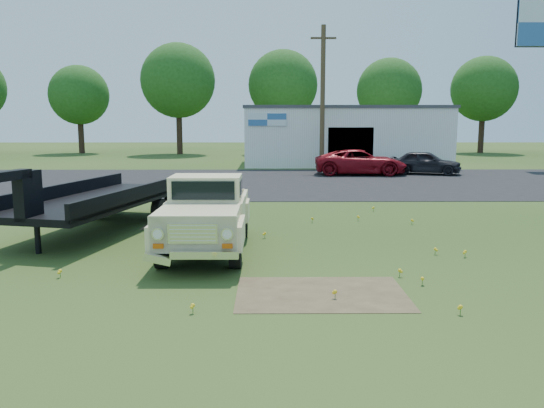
{
  "coord_description": "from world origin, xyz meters",
  "views": [
    {
      "loc": [
        0.56,
        -12.04,
        3.0
      ],
      "look_at": [
        0.65,
        1.0,
        1.0
      ],
      "focal_mm": 35.0,
      "sensor_mm": 36.0,
      "label": 1
    }
  ],
  "objects": [
    {
      "name": "dirt_patch_b",
      "position": [
        -2.0,
        3.5,
        0.0
      ],
      "size": [
        2.2,
        1.6,
        0.01
      ],
      "primitive_type": "cube",
      "color": "#4E3E2A",
      "rests_on": "ground"
    },
    {
      "name": "treeline_f",
      "position": [
        22.0,
        41.5,
        6.3
      ],
      "size": [
        6.4,
        6.4,
        9.52
      ],
      "color": "#342117",
      "rests_on": "ground"
    },
    {
      "name": "asphalt_lot",
      "position": [
        0.0,
        15.0,
        0.0
      ],
      "size": [
        90.0,
        14.0,
        0.02
      ],
      "primitive_type": "cube",
      "color": "black",
      "rests_on": "ground"
    },
    {
      "name": "commercial_building",
      "position": [
        6.0,
        26.99,
        2.1
      ],
      "size": [
        14.2,
        8.2,
        4.15
      ],
      "color": "silver",
      "rests_on": "ground"
    },
    {
      "name": "ground",
      "position": [
        0.0,
        0.0,
        0.0
      ],
      "size": [
        140.0,
        140.0,
        0.0
      ],
      "primitive_type": "plane",
      "color": "#244014",
      "rests_on": "ground"
    },
    {
      "name": "utility_pole_mid",
      "position": [
        4.0,
        22.0,
        4.6
      ],
      "size": [
        1.6,
        0.3,
        9.0
      ],
      "color": "#4B3B23",
      "rests_on": "ground"
    },
    {
      "name": "treeline_e",
      "position": [
        12.0,
        39.0,
        5.98
      ],
      "size": [
        6.08,
        6.08,
        9.04
      ],
      "color": "#342117",
      "rests_on": "ground"
    },
    {
      "name": "flatbed_trailer",
      "position": [
        -4.16,
        2.69,
        1.0
      ],
      "size": [
        4.01,
        7.71,
        2.01
      ],
      "primitive_type": null,
      "rotation": [
        0.0,
        0.0,
        -0.22
      ],
      "color": "black",
      "rests_on": "ground"
    },
    {
      "name": "vintage_pickup_truck",
      "position": [
        -0.88,
        0.22,
        0.9
      ],
      "size": [
        1.94,
        4.97,
        1.8
      ],
      "primitive_type": null,
      "rotation": [
        0.0,
        0.0,
        -0.0
      ],
      "color": "beige",
      "rests_on": "ground"
    },
    {
      "name": "treeline_b",
      "position": [
        -18.0,
        41.0,
        5.67
      ],
      "size": [
        5.76,
        5.76,
        8.57
      ],
      "color": "#342117",
      "rests_on": "ground"
    },
    {
      "name": "treeline_c",
      "position": [
        -8.0,
        39.5,
        6.93
      ],
      "size": [
        7.04,
        7.04,
        10.47
      ],
      "color": "#342117",
      "rests_on": "ground"
    },
    {
      "name": "dark_sedan",
      "position": [
        9.76,
        18.9,
        0.69
      ],
      "size": [
        4.36,
        2.88,
        1.38
      ],
      "primitive_type": "imported",
      "rotation": [
        0.0,
        0.0,
        1.23
      ],
      "color": "black",
      "rests_on": "ground"
    },
    {
      "name": "treeline_d",
      "position": [
        2.0,
        40.5,
        6.62
      ],
      "size": [
        6.72,
        6.72,
        10.0
      ],
      "color": "#342117",
      "rests_on": "ground"
    },
    {
      "name": "dirt_patch_a",
      "position": [
        1.5,
        -3.0,
        0.0
      ],
      "size": [
        3.0,
        2.0,
        0.01
      ],
      "primitive_type": "cube",
      "color": "#4E3E2A",
      "rests_on": "ground"
    },
    {
      "name": "red_pickup",
      "position": [
        5.9,
        18.58,
        0.73
      ],
      "size": [
        5.37,
        2.71,
        1.46
      ],
      "primitive_type": "imported",
      "rotation": [
        0.0,
        0.0,
        1.51
      ],
      "color": "maroon",
      "rests_on": "ground"
    }
  ]
}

